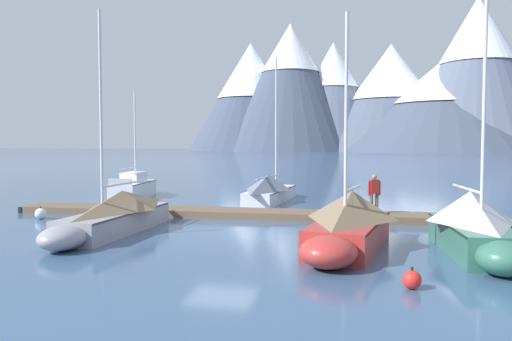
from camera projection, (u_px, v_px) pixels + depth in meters
ground_plane at (222, 232)px, 18.59m from camera, size 700.00×700.00×0.00m
mountain_west_summit at (251, 94)px, 255.56m from camera, size 64.42×64.42×55.41m
mountain_central_massif at (290, 85)px, 247.41m from camera, size 72.34×72.34×63.37m
mountain_shoulder_ridge at (333, 95)px, 247.49m from camera, size 57.01×57.01×54.06m
mountain_east_summit at (391, 94)px, 238.48m from camera, size 71.31×71.31×51.48m
mountain_rear_spur at (444, 102)px, 221.48m from camera, size 92.75×92.75×41.72m
mountain_north_horn at (477, 71)px, 216.07m from camera, size 72.44×72.44×67.75m
dock at (247, 213)px, 22.48m from camera, size 22.05×2.37×0.30m
sailboat_nearest_berth at (136, 187)px, 30.94m from camera, size 2.11×5.82×6.56m
sailboat_second_berth at (114, 214)px, 18.30m from camera, size 1.90×7.27×7.98m
sailboat_mid_dock_port at (271, 188)px, 28.37m from camera, size 2.20×7.24×8.40m
sailboat_mid_dock_starboard at (348, 223)px, 15.40m from camera, size 2.78×6.29×7.20m
sailboat_far_berth at (474, 225)px, 14.70m from camera, size 2.15×5.76×7.82m
person_on_dock at (374, 191)px, 21.42m from camera, size 0.54×0.36×1.69m
mooring_buoy_channel_marker at (412, 279)px, 11.23m from camera, size 0.43×0.43×0.51m
mooring_buoy_inner_mooring at (41, 214)px, 21.74m from camera, size 0.49×0.49×0.57m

